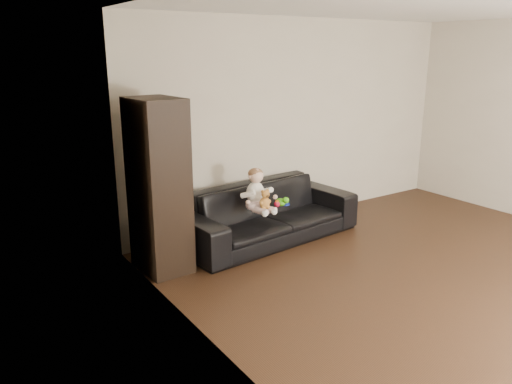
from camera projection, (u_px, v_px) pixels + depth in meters
floor at (479, 292)px, 4.70m from camera, size 5.50×5.50×0.00m
wall_back at (300, 121)px, 6.55m from camera, size 5.00×0.00×5.00m
wall_left at (261, 205)px, 3.01m from camera, size 0.00×5.50×5.50m
sofa at (268, 213)px, 5.96m from camera, size 2.32×1.08×0.66m
cabinet at (159, 187)px, 4.99m from camera, size 0.48×0.63×1.77m
shelf_item at (158, 148)px, 4.89m from camera, size 0.20×0.26×0.28m
baby at (257, 192)px, 5.64m from camera, size 0.38×0.45×0.50m
teddy_bear at (265, 200)px, 5.54m from camera, size 0.15×0.15×0.22m
toy_green at (281, 202)px, 5.86m from camera, size 0.14×0.16×0.09m
toy_rattle at (277, 204)px, 5.82m from camera, size 0.08×0.08×0.07m
toy_blue_disc at (285, 204)px, 5.92m from camera, size 0.13×0.13×0.01m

